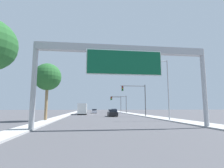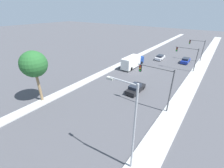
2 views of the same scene
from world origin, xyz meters
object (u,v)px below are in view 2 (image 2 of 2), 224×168
object	(u,v)px
traffic_light_far_intersection	(198,47)
street_lamp_right	(131,123)
car_near_center	(185,60)
palm_tree_background	(34,64)
traffic_light_mid_block	(189,55)
car_mid_left	(160,57)
truck_box_primary	(132,62)
traffic_light_near_intersection	(160,81)
car_far_right	(135,88)

from	to	relation	value
traffic_light_far_intersection	street_lamp_right	world-z (taller)	street_lamp_right
car_near_center	street_lamp_right	xyz separation A→B (m)	(3.00, -37.08, 4.75)
street_lamp_right	palm_tree_background	bearing A→B (deg)	174.91
car_near_center	traffic_light_mid_block	distance (m)	7.07
traffic_light_far_intersection	car_mid_left	bearing A→B (deg)	-149.72
car_near_center	truck_box_primary	size ratio (longest dim) A/B	0.52
truck_box_primary	traffic_light_mid_block	world-z (taller)	traffic_light_mid_block
truck_box_primary	traffic_light_near_intersection	bearing A→B (deg)	-48.85
car_far_right	car_near_center	bearing A→B (deg)	81.53
traffic_light_mid_block	palm_tree_background	xyz separation A→B (m)	(-16.30, -29.40, 2.47)
car_far_right	palm_tree_background	size ratio (longest dim) A/B	0.55
truck_box_primary	traffic_light_near_intersection	world-z (taller)	traffic_light_near_intersection
car_far_right	traffic_light_near_intersection	world-z (taller)	traffic_light_near_intersection
car_mid_left	car_far_right	size ratio (longest dim) A/B	0.90
truck_box_primary	car_mid_left	bearing A→B (deg)	72.34
car_mid_left	street_lamp_right	size ratio (longest dim) A/B	0.46
car_mid_left	car_far_right	bearing A→B (deg)	-81.05
car_mid_left	car_near_center	size ratio (longest dim) A/B	0.96
car_far_right	traffic_light_near_intersection	distance (m)	6.92
car_near_center	traffic_light_mid_block	world-z (taller)	traffic_light_mid_block
traffic_light_mid_block	palm_tree_background	distance (m)	33.71
car_far_right	truck_box_primary	world-z (taller)	truck_box_primary
truck_box_primary	traffic_light_near_intersection	distance (m)	18.60
car_mid_left	traffic_light_near_intersection	xyz separation A→B (m)	(8.57, -24.81, 3.96)
car_mid_left	car_far_right	world-z (taller)	car_far_right
car_near_center	traffic_light_near_intersection	bearing A→B (deg)	-86.56
car_mid_left	truck_box_primary	distance (m)	11.57
car_mid_left	car_near_center	bearing A→B (deg)	10.37
car_far_right	street_lamp_right	world-z (taller)	street_lamp_right
car_mid_left	car_near_center	world-z (taller)	car_near_center
car_near_center	traffic_light_far_intersection	size ratio (longest dim) A/B	0.72
truck_box_primary	traffic_light_mid_block	distance (m)	13.70
car_mid_left	truck_box_primary	bearing A→B (deg)	-107.66
car_near_center	traffic_light_mid_block	bearing A→B (deg)	-76.42
car_far_right	car_near_center	distance (m)	23.75
car_mid_left	palm_tree_background	size ratio (longest dim) A/B	0.50
car_far_right	street_lamp_right	size ratio (longest dim) A/B	0.51
car_mid_left	traffic_light_far_intersection	xyz separation A→B (m)	(8.90, 5.19, 3.44)
car_mid_left	street_lamp_right	xyz separation A→B (m)	(10.00, -35.80, 4.77)
palm_tree_background	street_lamp_right	xyz separation A→B (m)	(17.84, -1.59, -1.01)
traffic_light_near_intersection	traffic_light_mid_block	distance (m)	20.01
car_mid_left	traffic_light_mid_block	world-z (taller)	traffic_light_mid_block
traffic_light_near_intersection	car_near_center	bearing A→B (deg)	93.44
traffic_light_near_intersection	palm_tree_background	world-z (taller)	palm_tree_background
truck_box_primary	traffic_light_mid_block	bearing A→B (deg)	27.33
car_near_center	car_mid_left	bearing A→B (deg)	-169.63
traffic_light_mid_block	street_lamp_right	distance (m)	31.06
traffic_light_mid_block	street_lamp_right	size ratio (longest dim) A/B	0.63
car_mid_left	traffic_light_far_intersection	distance (m)	10.86
traffic_light_near_intersection	traffic_light_far_intersection	world-z (taller)	traffic_light_near_intersection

